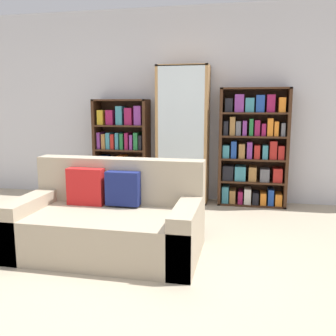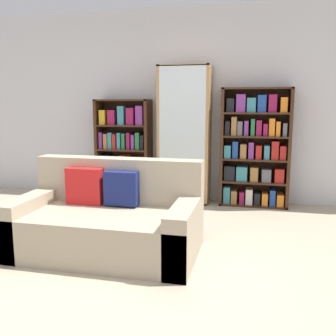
{
  "view_description": "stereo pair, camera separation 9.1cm",
  "coord_description": "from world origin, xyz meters",
  "px_view_note": "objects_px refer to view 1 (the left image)",
  "views": [
    {
      "loc": [
        0.96,
        -2.81,
        1.38
      ],
      "look_at": [
        0.1,
        1.31,
        0.65
      ],
      "focal_mm": 40.0,
      "sensor_mm": 36.0,
      "label": 1
    },
    {
      "loc": [
        1.05,
        -2.79,
        1.38
      ],
      "look_at": [
        0.1,
        1.31,
        0.65
      ],
      "focal_mm": 40.0,
      "sensor_mm": 36.0,
      "label": 2
    }
  ],
  "objects_px": {
    "bookshelf_left": "(122,152)",
    "wine_bottle": "(197,218)",
    "couch": "(110,222)",
    "display_cabinet": "(183,136)",
    "bookshelf_right": "(253,149)"
  },
  "relations": [
    {
      "from": "couch",
      "to": "bookshelf_right",
      "type": "bearing_deg",
      "value": 56.33
    },
    {
      "from": "bookshelf_left",
      "to": "display_cabinet",
      "type": "bearing_deg",
      "value": -1.0
    },
    {
      "from": "couch",
      "to": "bookshelf_right",
      "type": "height_order",
      "value": "bookshelf_right"
    },
    {
      "from": "bookshelf_left",
      "to": "wine_bottle",
      "type": "height_order",
      "value": "bookshelf_left"
    },
    {
      "from": "bookshelf_left",
      "to": "wine_bottle",
      "type": "relative_size",
      "value": 3.8
    },
    {
      "from": "couch",
      "to": "display_cabinet",
      "type": "relative_size",
      "value": 0.89
    },
    {
      "from": "bookshelf_left",
      "to": "display_cabinet",
      "type": "relative_size",
      "value": 0.76
    },
    {
      "from": "couch",
      "to": "bookshelf_left",
      "type": "height_order",
      "value": "bookshelf_left"
    },
    {
      "from": "couch",
      "to": "display_cabinet",
      "type": "distance_m",
      "value": 2.09
    },
    {
      "from": "couch",
      "to": "bookshelf_left",
      "type": "xyz_separation_m",
      "value": [
        -0.54,
        1.97,
        0.4
      ]
    },
    {
      "from": "couch",
      "to": "wine_bottle",
      "type": "bearing_deg",
      "value": 43.1
    },
    {
      "from": "wine_bottle",
      "to": "display_cabinet",
      "type": "bearing_deg",
      "value": 106.21
    },
    {
      "from": "couch",
      "to": "display_cabinet",
      "type": "bearing_deg",
      "value": 79.57
    },
    {
      "from": "bookshelf_left",
      "to": "wine_bottle",
      "type": "xyz_separation_m",
      "value": [
        1.27,
        -1.29,
        -0.53
      ]
    },
    {
      "from": "bookshelf_left",
      "to": "bookshelf_right",
      "type": "relative_size",
      "value": 0.91
    }
  ]
}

